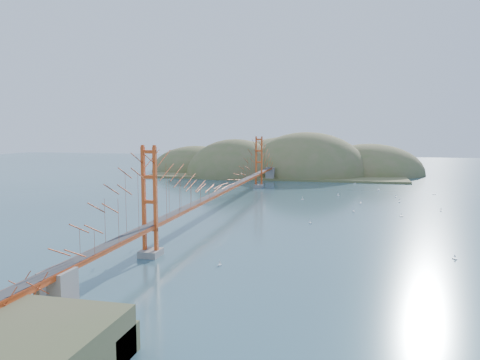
% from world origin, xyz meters
% --- Properties ---
extents(ground, '(320.00, 320.00, 0.00)m').
position_xyz_m(ground, '(0.00, 0.00, 0.00)').
color(ground, '#2F525F').
rests_on(ground, ground).
extents(bridge, '(2.20, 94.40, 12.00)m').
position_xyz_m(bridge, '(0.00, 0.18, 7.01)').
color(bridge, gray).
rests_on(bridge, ground).
extents(promontory, '(9.00, 6.00, 0.24)m').
position_xyz_m(promontory, '(0.00, -48.50, 0.12)').
color(promontory, '#59544C').
rests_on(promontory, ground).
extents(fort, '(3.70, 2.30, 1.75)m').
position_xyz_m(fort, '(0.40, -47.80, 0.67)').
color(fort, brown).
rests_on(fort, ground).
extents(far_headlands, '(84.00, 58.00, 25.00)m').
position_xyz_m(far_headlands, '(2.21, 68.52, 0.00)').
color(far_headlands, olive).
rests_on(far_headlands, ground).
extents(sailboat_14, '(0.60, 0.65, 0.74)m').
position_xyz_m(sailboat_14, '(22.29, 11.37, 0.16)').
color(sailboat_14, white).
rests_on(sailboat_14, ground).
extents(sailboat_6, '(0.58, 0.58, 0.60)m').
position_xyz_m(sailboat_6, '(30.91, -23.93, 0.14)').
color(sailboat_6, white).
rests_on(sailboat_6, ground).
extents(sailboat_16, '(0.60, 0.60, 0.64)m').
position_xyz_m(sailboat_16, '(18.11, 20.65, 0.14)').
color(sailboat_16, white).
rests_on(sailboat_16, ground).
extents(sailboat_4, '(0.56, 0.59, 0.66)m').
position_xyz_m(sailboat_4, '(29.31, 14.89, 0.15)').
color(sailboat_4, white).
rests_on(sailboat_4, ground).
extents(sailboat_1, '(0.61, 0.61, 0.64)m').
position_xyz_m(sailboat_1, '(14.91, -8.58, 0.15)').
color(sailboat_1, white).
rests_on(sailboat_1, ground).
extents(sailboat_7, '(0.58, 0.49, 0.66)m').
position_xyz_m(sailboat_7, '(37.14, 26.44, 0.15)').
color(sailboat_7, white).
rests_on(sailboat_7, ground).
extents(sailboat_2, '(0.54, 0.54, 0.60)m').
position_xyz_m(sailboat_2, '(28.09, -0.35, 0.14)').
color(sailboat_2, white).
rests_on(sailboat_2, ground).
extents(sailboat_8, '(0.68, 0.68, 0.71)m').
position_xyz_m(sailboat_8, '(26.47, 30.57, 0.15)').
color(sailboat_8, white).
rests_on(sailboat_8, ground).
extents(sailboat_10, '(0.49, 0.54, 0.60)m').
position_xyz_m(sailboat_10, '(7.99, -31.60, 0.14)').
color(sailboat_10, white).
rests_on(sailboat_10, ground).
extents(sailboat_12, '(0.50, 0.49, 0.56)m').
position_xyz_m(sailboat_12, '(21.53, 41.90, 0.13)').
color(sailboat_12, white).
rests_on(sailboat_12, ground).
extents(sailboat_15, '(0.48, 0.52, 0.58)m').
position_xyz_m(sailboat_15, '(29.19, 21.07, 0.14)').
color(sailboat_15, white).
rests_on(sailboat_15, ground).
extents(sailboat_0, '(0.56, 0.56, 0.62)m').
position_xyz_m(sailboat_0, '(20.98, 2.43, 0.14)').
color(sailboat_0, white).
rests_on(sailboat_0, ground).
extents(sailboat_9, '(0.51, 0.51, 0.55)m').
position_xyz_m(sailboat_9, '(34.92, 6.36, 0.13)').
color(sailboat_9, white).
rests_on(sailboat_9, ground).
extents(sailboat_3, '(0.56, 0.56, 0.61)m').
position_xyz_m(sailboat_3, '(11.62, 13.52, 0.14)').
color(sailboat_3, white).
rests_on(sailboat_3, ground).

